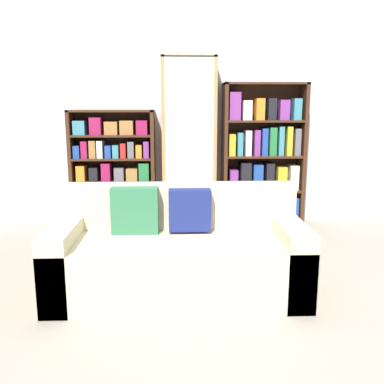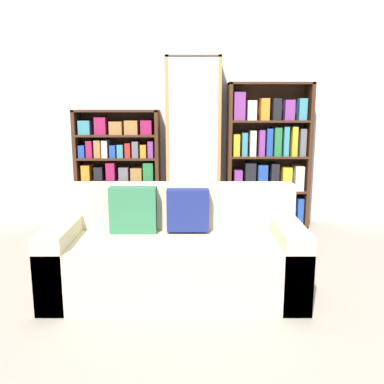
{
  "view_description": "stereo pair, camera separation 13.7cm",
  "coord_description": "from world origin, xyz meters",
  "px_view_note": "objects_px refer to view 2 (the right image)",
  "views": [
    {
      "loc": [
        -0.3,
        -2.48,
        1.42
      ],
      "look_at": [
        -0.14,
        1.53,
        0.6
      ],
      "focal_mm": 40.0,
      "sensor_mm": 36.0,
      "label": 1
    },
    {
      "loc": [
        -0.16,
        -2.48,
        1.42
      ],
      "look_at": [
        -0.14,
        1.53,
        0.6
      ],
      "focal_mm": 40.0,
      "sensor_mm": 36.0,
      "label": 2
    }
  ],
  "objects_px": {
    "display_cabinet": "(192,145)",
    "bookshelf_right": "(266,160)",
    "wine_bottle": "(251,226)",
    "couch": "(173,254)",
    "bookshelf_left": "(117,171)"
  },
  "relations": [
    {
      "from": "display_cabinet",
      "to": "bookshelf_right",
      "type": "height_order",
      "value": "display_cabinet"
    },
    {
      "from": "wine_bottle",
      "to": "bookshelf_right",
      "type": "bearing_deg",
      "value": 67.74
    },
    {
      "from": "couch",
      "to": "bookshelf_left",
      "type": "relative_size",
      "value": 1.38
    },
    {
      "from": "couch",
      "to": "bookshelf_left",
      "type": "distance_m",
      "value": 2.02
    },
    {
      "from": "bookshelf_left",
      "to": "bookshelf_right",
      "type": "xyz_separation_m",
      "value": [
        1.75,
        0.0,
        0.14
      ]
    },
    {
      "from": "bookshelf_right",
      "to": "wine_bottle",
      "type": "bearing_deg",
      "value": -112.26
    },
    {
      "from": "bookshelf_left",
      "to": "bookshelf_right",
      "type": "relative_size",
      "value": 0.82
    },
    {
      "from": "display_cabinet",
      "to": "wine_bottle",
      "type": "xyz_separation_m",
      "value": [
        0.62,
        -0.58,
        -0.81
      ]
    },
    {
      "from": "couch",
      "to": "display_cabinet",
      "type": "xyz_separation_m",
      "value": [
        0.15,
        1.83,
        0.67
      ]
    },
    {
      "from": "bookshelf_left",
      "to": "wine_bottle",
      "type": "xyz_separation_m",
      "value": [
        1.51,
        -0.6,
        -0.49
      ]
    },
    {
      "from": "bookshelf_left",
      "to": "display_cabinet",
      "type": "xyz_separation_m",
      "value": [
        0.88,
        -0.02,
        0.31
      ]
    },
    {
      "from": "bookshelf_right",
      "to": "wine_bottle",
      "type": "distance_m",
      "value": 0.9
    },
    {
      "from": "display_cabinet",
      "to": "couch",
      "type": "bearing_deg",
      "value": -94.55
    },
    {
      "from": "wine_bottle",
      "to": "display_cabinet",
      "type": "bearing_deg",
      "value": 137.11
    },
    {
      "from": "couch",
      "to": "bookshelf_right",
      "type": "height_order",
      "value": "bookshelf_right"
    }
  ]
}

